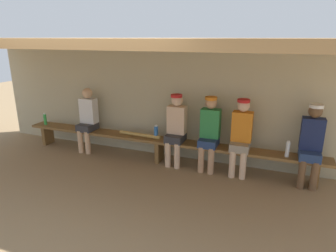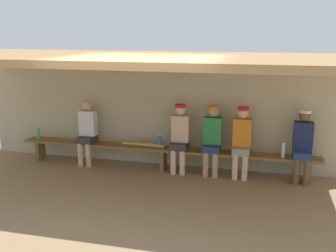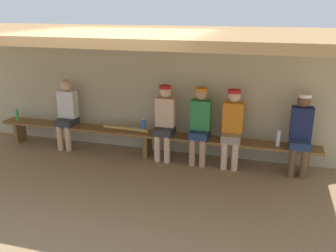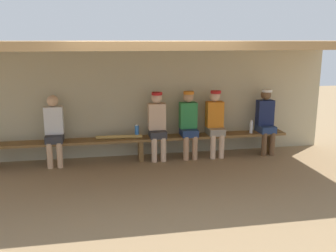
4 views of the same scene
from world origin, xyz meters
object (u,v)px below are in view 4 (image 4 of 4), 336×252
Objects in this scene: player_in_white at (54,128)px; water_bottle_green at (251,127)px; player_with_sunglasses at (266,118)px; baseball_bat at (119,137)px; bench at (140,141)px; player_shirtless_tan at (157,123)px; water_bottle_clear at (137,131)px; player_middle at (215,120)px; player_in_blue at (189,121)px.

water_bottle_green is at bearing -0.73° from player_in_white.
player_with_sunglasses is 3.04m from baseball_bat.
bench is 0.49m from player_shirtless_tan.
player_in_white is 1.56m from water_bottle_clear.
player_middle is at bearing 0.13° from bench.
player_with_sunglasses and player_middle have the same top height.
player_shirtless_tan is at bearing 180.00° from player_in_blue.
bench is at bearing 178.83° from water_bottle_green.
player_shirtless_tan is at bearing 0.01° from player_in_white.
bench is 1.57m from player_middle.
player_in_blue and player_middle have the same top height.
baseball_bat is (-3.03, -0.00, -0.25)m from player_with_sunglasses.
player_middle is at bearing -0.14° from water_bottle_clear.
player_shirtless_tan reaches higher than water_bottle_clear.
player_in_blue reaches higher than bench.
player_middle is 1.50× the size of baseball_bat.
player_shirtless_tan reaches higher than water_bottle_green.
player_shirtless_tan is (1.96, 0.00, 0.02)m from player_in_white.
player_in_blue reaches higher than baseball_bat.
player_shirtless_tan is 1.95m from water_bottle_green.
player_middle is (1.53, 0.00, 0.36)m from bench.
player_in_blue is 1.00× the size of player_middle.
water_bottle_clear is at bearing 4.32° from baseball_bat.
player_with_sunglasses is 4.96× the size of water_bottle_green.
player_in_white is 0.99× the size of player_middle.
player_in_white is at bearing -179.99° from player_middle.
player_with_sunglasses is at bearing 3.15° from baseball_bat.
player_middle reaches higher than bench.
player_in_blue is at bearing 0.21° from bench.
player_in_blue reaches higher than water_bottle_clear.
baseball_bat is (-0.35, -0.01, -0.09)m from water_bottle_clear.
player_with_sunglasses is 5.06× the size of water_bottle_clear.
player_in_white reaches higher than water_bottle_green.
player_in_blue is 0.55m from player_middle.
player_with_sunglasses is at bearing 0.08° from bench.
water_bottle_green is at bearing -1.48° from player_shirtless_tan.
player_with_sunglasses is at bearing 0.01° from player_in_white.
player_with_sunglasses is 1.01× the size of player_in_white.
player_in_white is 0.99× the size of player_in_blue.
player_in_white is at bearing 179.27° from water_bottle_green.
player_middle is (-1.09, 0.00, 0.00)m from player_with_sunglasses.
water_bottle_green is 0.30× the size of baseball_bat.
water_bottle_green is (3.91, -0.05, -0.14)m from player_in_white.
player_with_sunglasses is 0.37m from water_bottle_green.
player_in_white is (-4.24, -0.00, -0.02)m from player_with_sunglasses.
player_middle is 5.06× the size of water_bottle_clear.
bench is 22.58× the size of water_bottle_clear.
player_in_white is at bearing -177.06° from baseball_bat.
water_bottle_green is (0.76, -0.05, -0.16)m from player_middle.
player_in_white is 3.91m from water_bottle_green.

